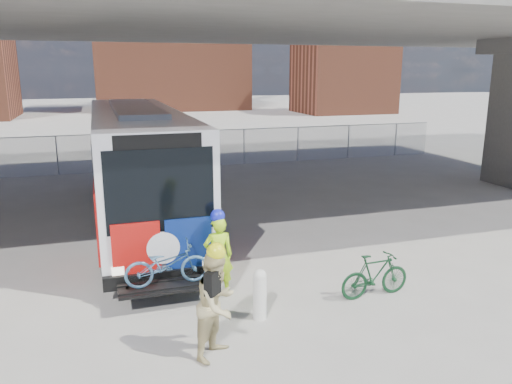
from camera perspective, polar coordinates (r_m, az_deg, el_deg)
name	(u,v)px	position (r m, az deg, el deg)	size (l,w,h in m)	color
ground	(227,249)	(13.73, -3.32, -6.52)	(160.00, 160.00, 0.00)	#9E9991
bus	(137,155)	(16.40, -13.46, 4.10)	(2.67, 12.90, 3.69)	silver
overpass	(193,12)	(16.88, -7.25, 19.75)	(40.00, 16.00, 7.95)	#605E59
chainlink_fence	(165,140)	(24.91, -10.31, 5.86)	(30.00, 0.06, 30.00)	gray
brick_buildings	(132,64)	(60.88, -13.97, 14.00)	(54.00, 22.00, 12.00)	brown
smokestack	(225,10)	(70.06, -3.62, 20.08)	(2.20, 2.20, 25.00)	brown
bollard	(260,292)	(9.89, 0.43, -11.41)	(0.27, 0.27, 1.03)	white
cyclist_hivis	(218,254)	(10.78, -4.32, -7.07)	(0.65, 0.43, 1.93)	#B6F71A
cyclist_tan	(217,303)	(8.58, -4.47, -12.55)	(1.13, 1.13, 2.03)	#CBBA82
bike_parked	(375,275)	(11.10, 13.46, -9.25)	(0.46, 1.63, 0.98)	#12391E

